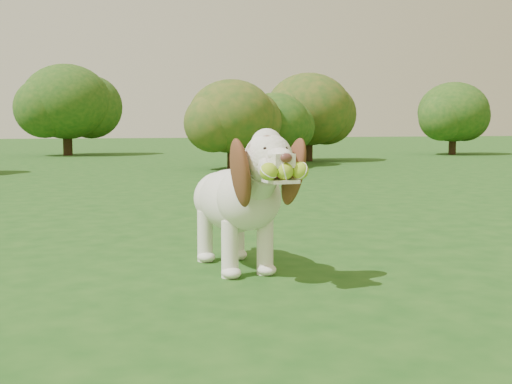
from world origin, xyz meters
name	(u,v)px	position (x,y,z in m)	size (l,w,h in m)	color
ground	(178,286)	(0.00, 0.00, 0.00)	(80.00, 80.00, 0.00)	#194814
dog	(240,196)	(0.37, 0.20, 0.39)	(0.39, 1.11, 0.73)	white
shrub_c	(231,116)	(2.68, 7.81, 0.91)	(1.50, 1.50, 1.55)	#382314
shrub_i	(66,102)	(0.30, 14.44, 1.38)	(2.26, 2.26, 2.34)	#382314
shrub_h	(453,112)	(9.98, 11.51, 1.13)	(1.85, 1.85, 1.92)	#382314
shrub_f	(309,109)	(5.00, 9.74, 1.11)	(1.81, 1.81, 1.88)	#382314
shrub_d	(274,123)	(3.74, 8.48, 0.81)	(1.33, 1.33, 1.38)	#382314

